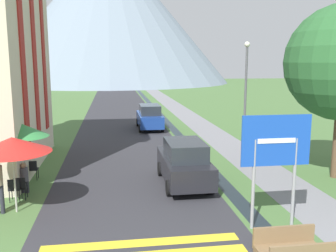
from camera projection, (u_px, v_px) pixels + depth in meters
The scene contains 17 objects.
ground_plane at pixel (159, 131), 26.73m from camera, with size 160.00×160.00×0.00m, color #476B38.
road at pixel (120, 113), 36.11m from camera, with size 6.40×60.00×0.01m.
footpath at pixel (182, 112), 37.00m from camera, with size 2.20×60.00×0.01m.
drainage_channel at pixel (158, 112), 36.65m from camera, with size 0.60×60.00×0.00m.
mountain_distant at pixel (109, 11), 88.19m from camera, with size 56.42×56.42×33.34m.
road_sign at pixel (276, 152), 10.90m from camera, with size 2.10×0.11×3.42m.
footbridge at pixel (293, 251), 9.43m from camera, with size 1.70×1.10×0.65m.
parked_car_near at pixel (184, 163), 15.07m from camera, with size 1.81×4.09×1.82m.
parked_car_far at pixel (150, 117), 27.55m from camera, with size 1.76×4.28×1.82m.
cafe_chair_near_left at pixel (15, 188), 13.25m from camera, with size 0.40×0.40×0.85m.
cafe_chair_far_left at pixel (33, 168), 15.68m from camera, with size 0.40×0.40×0.85m.
cafe_chair_near_right at pixel (20, 186), 13.42m from camera, with size 0.40×0.40×0.85m.
cafe_umbrella_front_red at pixel (12, 145), 12.03m from camera, with size 2.49×2.49×2.54m.
cafe_umbrella_middle_green at pixel (22, 130), 14.52m from camera, with size 2.03×2.03×2.55m.
person_seated_near at pixel (24, 176), 14.14m from camera, with size 0.32×0.32×1.19m.
person_seated_far at pixel (19, 167), 15.23m from camera, with size 0.32×0.32×1.28m.
streetlamp at pixel (246, 91), 19.16m from camera, with size 0.28×0.28×5.92m.
Camera 1 is at (-3.20, -6.09, 4.93)m, focal length 40.00 mm.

